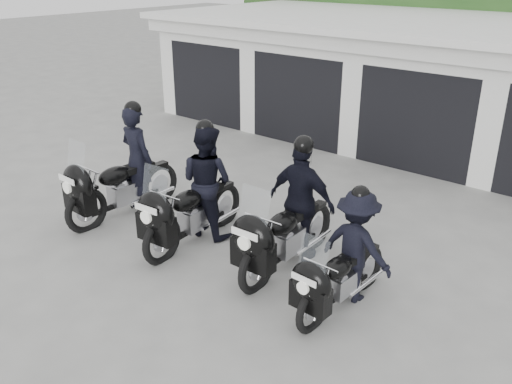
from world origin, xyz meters
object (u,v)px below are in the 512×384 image
Objects in this scene: police_bike_b at (199,190)px; police_bike_d at (350,255)px; police_bike_c at (294,211)px; police_bike_a at (123,171)px.

police_bike_b is 1.20× the size of police_bike_d.
police_bike_c is 1.25m from police_bike_d.
police_bike_b is (1.70, 0.21, 0.03)m from police_bike_a.
police_bike_a is 1.72m from police_bike_b.
police_bike_a is at bearing -172.95° from police_bike_c.
police_bike_d is (4.56, 0.16, -0.11)m from police_bike_a.
police_bike_a is 1.03× the size of police_bike_b.
police_bike_c is at bearing 164.26° from police_bike_d.
police_bike_a is 1.23× the size of police_bike_d.
police_bike_c is (3.37, 0.54, 0.03)m from police_bike_a.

